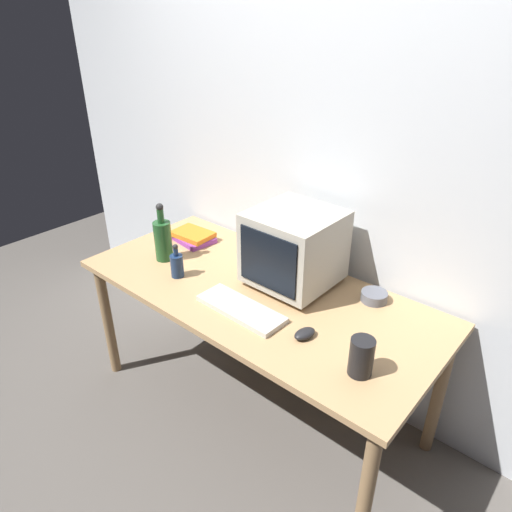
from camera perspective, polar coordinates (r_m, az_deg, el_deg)
The scene contains 11 objects.
ground_plane at distance 2.68m, azimuth 0.00°, elevation -17.70°, with size 6.00×6.00×0.00m, color #56514C.
back_wall at distance 2.33m, azimuth 7.56°, elevation 11.11°, with size 4.00×0.08×2.50m, color silver.
desk at distance 2.25m, azimuth 0.00°, elevation -5.84°, with size 1.76×0.80×0.75m.
crt_monitor at distance 2.17m, azimuth 4.68°, elevation 0.99°, with size 0.38×0.39×0.37m.
keyboard at distance 2.05m, azimuth -1.87°, elevation -6.51°, with size 0.42×0.15×0.02m, color beige.
computer_mouse at distance 1.91m, azimuth 6.00°, elevation -9.47°, with size 0.06×0.10×0.04m, color black.
bottle_tall at distance 2.46m, azimuth -11.36°, elevation 2.08°, with size 0.09×0.09×0.32m.
bottle_short at distance 2.31m, azimuth -9.69°, elevation -1.04°, with size 0.06×0.06×0.18m.
book_stack at distance 2.68m, azimuth -7.76°, elevation 2.41°, with size 0.26×0.20×0.05m.
cd_spindle at distance 2.18m, azimuth 14.31°, elevation -4.83°, with size 0.12×0.12×0.04m, color #595B66.
metal_canister at distance 1.75m, azimuth 12.81°, elevation -11.99°, with size 0.09×0.09×0.15m, color black.
Camera 1 is at (1.22, -1.41, 1.93)m, focal length 32.56 mm.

